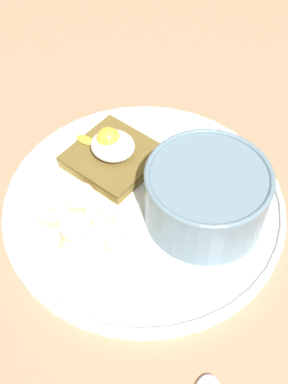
% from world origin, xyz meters
% --- Properties ---
extents(ground_plane, '(1.20, 1.20, 0.02)m').
position_xyz_m(ground_plane, '(0.00, 0.00, 0.01)').
color(ground_plane, '#A37558').
rests_on(ground_plane, ground).
extents(plate, '(0.31, 0.31, 0.02)m').
position_xyz_m(plate, '(0.00, 0.00, 0.03)').
color(plate, white).
rests_on(plate, ground_plane).
extents(oatmeal_bowl, '(0.13, 0.13, 0.07)m').
position_xyz_m(oatmeal_bowl, '(0.07, 0.01, 0.06)').
color(oatmeal_bowl, slate).
rests_on(oatmeal_bowl, plate).
extents(toast_slice, '(0.11, 0.11, 0.02)m').
position_xyz_m(toast_slice, '(-0.06, 0.04, 0.04)').
color(toast_slice, brown).
rests_on(toast_slice, plate).
extents(poached_egg, '(0.08, 0.05, 0.03)m').
position_xyz_m(poached_egg, '(-0.06, 0.04, 0.06)').
color(poached_egg, white).
rests_on(poached_egg, toast_slice).
extents(banana_slice_front, '(0.05, 0.05, 0.01)m').
position_xyz_m(banana_slice_front, '(-0.08, -0.05, 0.04)').
color(banana_slice_front, beige).
rests_on(banana_slice_front, plate).
extents(banana_slice_left, '(0.04, 0.04, 0.01)m').
position_xyz_m(banana_slice_left, '(-0.03, -0.09, 0.04)').
color(banana_slice_left, '#F3E8C9').
rests_on(banana_slice_left, plate).
extents(banana_slice_back, '(0.05, 0.05, 0.02)m').
position_xyz_m(banana_slice_back, '(-0.05, -0.06, 0.04)').
color(banana_slice_back, beige).
rests_on(banana_slice_back, plate).
extents(banana_slice_right, '(0.04, 0.04, 0.02)m').
position_xyz_m(banana_slice_right, '(-0.07, -0.03, 0.04)').
color(banana_slice_right, '#F3E8BD').
rests_on(banana_slice_right, plate).
extents(banana_slice_inner, '(0.04, 0.04, 0.01)m').
position_xyz_m(banana_slice_inner, '(-0.03, -0.04, 0.04)').
color(banana_slice_inner, '#EEEBB1').
rests_on(banana_slice_inner, plate).
extents(banana_slice_outer, '(0.04, 0.04, 0.01)m').
position_xyz_m(banana_slice_outer, '(-0.00, -0.06, 0.03)').
color(banana_slice_outer, beige).
rests_on(banana_slice_outer, plate).
extents(banana_slice_upper, '(0.04, 0.04, 0.02)m').
position_xyz_m(banana_slice_upper, '(-0.07, -0.09, 0.04)').
color(banana_slice_upper, beige).
rests_on(banana_slice_upper, plate).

